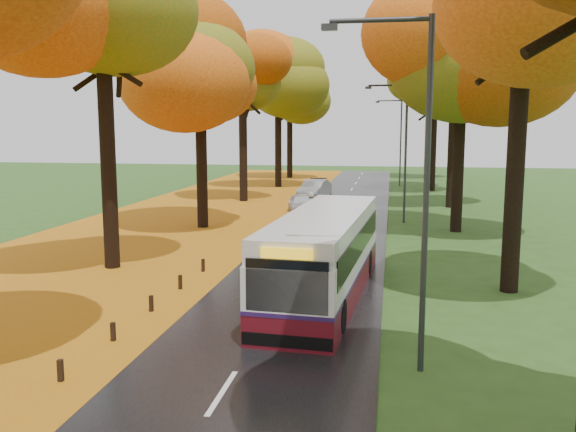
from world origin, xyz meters
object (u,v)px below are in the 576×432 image
(streetlamp_far, at_px, (398,136))
(car_silver, at_px, (314,190))
(car_white, at_px, (301,204))
(streetlamp_near, at_px, (415,168))
(streetlamp_mid, at_px, (401,142))
(bus, at_px, (324,253))
(car_dark, at_px, (320,187))

(streetlamp_far, relative_size, car_silver, 1.78)
(car_white, bearing_deg, streetlamp_far, 57.63)
(streetlamp_near, bearing_deg, streetlamp_far, 90.00)
(streetlamp_mid, bearing_deg, bus, -99.21)
(streetlamp_near, distance_m, streetlamp_mid, 22.00)
(car_white, relative_size, car_dark, 0.89)
(streetlamp_near, relative_size, bus, 0.75)
(car_silver, xyz_separation_m, car_dark, (0.00, 3.67, -0.14))
(streetlamp_near, height_order, streetlamp_mid, same)
(car_dark, bearing_deg, car_white, -99.80)
(car_white, bearing_deg, car_silver, 76.06)
(streetlamp_mid, distance_m, streetlamp_far, 22.00)
(streetlamp_far, bearing_deg, streetlamp_mid, -90.00)
(streetlamp_near, bearing_deg, car_white, 104.16)
(car_white, height_order, car_dark, car_white)
(bus, xyz_separation_m, car_dark, (-3.66, 30.14, -0.85))
(car_white, bearing_deg, car_dark, 75.81)
(streetlamp_near, xyz_separation_m, car_silver, (-6.30, 32.21, -3.93))
(car_silver, bearing_deg, streetlamp_mid, -49.01)
(streetlamp_far, xyz_separation_m, car_silver, (-6.30, -11.79, -3.93))
(streetlamp_far, height_order, car_dark, streetlamp_far)
(streetlamp_near, height_order, streetlamp_far, same)
(streetlamp_far, distance_m, bus, 38.47)
(streetlamp_mid, relative_size, car_white, 2.17)
(bus, relative_size, car_silver, 2.38)
(streetlamp_far, xyz_separation_m, bus, (-2.64, -38.25, -3.22))
(car_dark, bearing_deg, streetlamp_near, -90.37)
(bus, bearing_deg, streetlamp_near, -61.39)
(streetlamp_near, distance_m, streetlamp_far, 44.00)
(bus, bearing_deg, car_dark, 100.91)
(car_dark, bearing_deg, car_silver, -100.32)
(streetlamp_far, bearing_deg, bus, -93.94)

